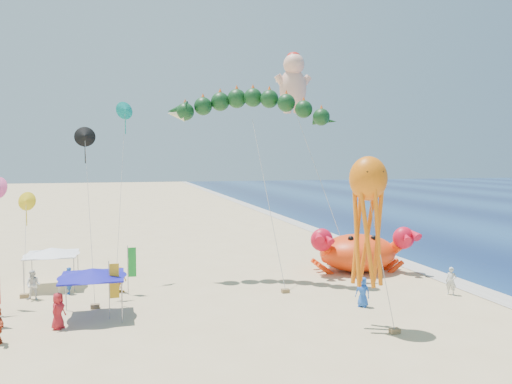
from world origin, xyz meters
TOP-DOWN VIEW (x-y plane):
  - ground at (0.00, 0.00)m, footprint 320.00×320.00m
  - foam_strip at (12.00, 0.00)m, footprint 320.00×320.00m
  - crab_inflatable at (6.92, 4.57)m, footprint 8.13×5.67m
  - dragon_kite at (-1.77, 4.53)m, footprint 11.91×7.53m
  - cherub_kite at (3.41, 9.94)m, footprint 4.43×6.66m
  - octopus_kite at (1.40, -7.35)m, footprint 2.20×2.25m
  - canopy_blue at (-12.38, -1.77)m, footprint 3.70×3.70m
  - canopy_white at (-15.40, 5.65)m, footprint 3.63×3.63m
  - feather_flags at (-14.44, -0.19)m, footprint 9.38×4.86m
  - beachgoers at (-11.60, -0.37)m, footprint 30.12×13.34m
  - small_kites at (-15.27, 3.49)m, footprint 9.49×9.45m

SIDE VIEW (x-z plane):
  - ground at x=0.00m, z-range 0.00..0.00m
  - foam_strip at x=12.00m, z-range 0.01..0.01m
  - beachgoers at x=-11.60m, z-range -0.06..1.82m
  - crab_inflatable at x=6.92m, z-range -0.21..3.35m
  - feather_flags at x=-14.44m, z-range 0.41..3.61m
  - canopy_white at x=-15.40m, z-range 1.09..3.80m
  - canopy_blue at x=-12.38m, z-range 1.09..3.80m
  - octopus_kite at x=1.40m, z-range 1.65..10.52m
  - small_kites at x=-15.27m, z-range 1.03..13.90m
  - dragon_kite at x=-1.77m, z-range 5.41..18.85m
  - cherub_kite at x=3.41m, z-range 6.42..24.10m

